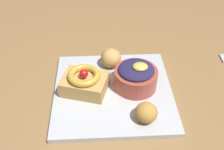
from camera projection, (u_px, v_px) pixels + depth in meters
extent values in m
cube|color=olive|center=(109.00, 52.00, 0.82)|extent=(1.26, 0.95, 0.04)
cylinder|color=olive|center=(217.00, 64.00, 1.37)|extent=(0.07, 0.07, 0.69)
cube|color=silver|center=(112.00, 92.00, 0.66)|extent=(0.27, 0.27, 0.01)
cube|color=tan|center=(85.00, 84.00, 0.64)|extent=(0.12, 0.10, 0.04)
torus|color=gold|center=(84.00, 75.00, 0.63)|extent=(0.09, 0.09, 0.01)
sphere|color=red|center=(84.00, 74.00, 0.62)|extent=(0.02, 0.02, 0.02)
cylinder|color=#B24C3D|center=(136.00, 79.00, 0.65)|extent=(0.10, 0.10, 0.05)
ellipsoid|color=#28234C|center=(136.00, 70.00, 0.63)|extent=(0.08, 0.08, 0.02)
ellipsoid|color=#E5CC56|center=(140.00, 67.00, 0.62)|extent=(0.03, 0.03, 0.01)
ellipsoid|color=gold|center=(146.00, 112.00, 0.57)|extent=(0.05, 0.05, 0.04)
ellipsoid|color=tan|center=(113.00, 58.00, 0.71)|extent=(0.05, 0.05, 0.05)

